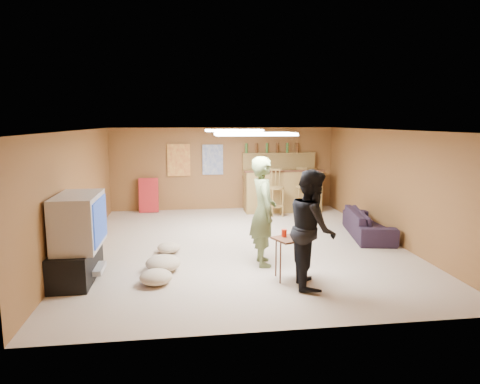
{
  "coord_description": "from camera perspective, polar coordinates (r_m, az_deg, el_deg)",
  "views": [
    {
      "loc": [
        -1.09,
        -7.95,
        2.36
      ],
      "look_at": [
        0.0,
        0.2,
        1.0
      ],
      "focal_mm": 32.0,
      "sensor_mm": 36.0,
      "label": 1
    }
  ],
  "objects": [
    {
      "name": "poster_right",
      "position": [
        11.49,
        -3.66,
        4.32
      ],
      "size": [
        0.55,
        0.03,
        0.8
      ],
      "primitive_type": "cube",
      "color": "#334C99",
      "rests_on": "wall_back"
    },
    {
      "name": "tray_table",
      "position": [
        6.55,
        6.84,
        -8.78
      ],
      "size": [
        0.61,
        0.56,
        0.65
      ],
      "primitive_type": "cube",
      "rotation": [
        0.0,
        0.0,
        0.38
      ],
      "color": "#472616",
      "rests_on": "ground"
    },
    {
      "name": "ceiling_panel_back",
      "position": [
        9.22,
        -0.84,
        8.21
      ],
      "size": [
        1.2,
        0.6,
        0.04
      ],
      "primitive_type": "cube",
      "color": "white",
      "rests_on": "ceiling"
    },
    {
      "name": "ceiling",
      "position": [
        8.03,
        0.19,
        8.25
      ],
      "size": [
        6.0,
        7.0,
        0.02
      ],
      "primitive_type": "cube",
      "color": "silver",
      "rests_on": "ground"
    },
    {
      "name": "bar_backing",
      "position": [
        11.72,
        5.19,
        3.67
      ],
      "size": [
        2.0,
        0.14,
        0.6
      ],
      "primitive_type": "cube",
      "color": "olive",
      "rests_on": "bar_counter"
    },
    {
      "name": "cup_blue",
      "position": [
        6.56,
        8.13,
        -5.27
      ],
      "size": [
        0.09,
        0.09,
        0.12
      ],
      "primitive_type": "cylinder",
      "rotation": [
        0.0,
        0.0,
        0.0
      ],
      "color": "#16199B",
      "rests_on": "tray_table"
    },
    {
      "name": "tv_screen",
      "position": [
        6.73,
        -18.15,
        -3.61
      ],
      "size": [
        0.02,
        0.95,
        0.65
      ],
      "primitive_type": "cube",
      "color": "navy",
      "rests_on": "tv_body"
    },
    {
      "name": "folding_chair_stack",
      "position": [
        11.45,
        -12.07,
        -0.42
      ],
      "size": [
        0.5,
        0.26,
        0.91
      ],
      "primitive_type": "cube",
      "rotation": [
        -0.14,
        0.0,
        0.0
      ],
      "color": "red",
      "rests_on": "ground"
    },
    {
      "name": "tv_stand",
      "position": [
        6.98,
        -20.98,
        -8.85
      ],
      "size": [
        0.55,
        1.3,
        0.5
      ],
      "primitive_type": "cube",
      "color": "black",
      "rests_on": "ground"
    },
    {
      "name": "person_olive",
      "position": [
        7.04,
        3.11,
        -2.58
      ],
      "size": [
        0.44,
        0.67,
        1.8
      ],
      "primitive_type": "imported",
      "rotation": [
        0.0,
        0.0,
        1.59
      ],
      "color": "#59673B",
      "rests_on": "ground"
    },
    {
      "name": "cup_red_near",
      "position": [
        6.47,
        5.9,
        -5.47
      ],
      "size": [
        0.1,
        0.1,
        0.11
      ],
      "primitive_type": "cylinder",
      "rotation": [
        0.0,
        0.0,
        0.3
      ],
      "color": "red",
      "rests_on": "tray_table"
    },
    {
      "name": "bar_counter",
      "position": [
        11.35,
        5.67,
        0.17
      ],
      "size": [
        2.0,
        0.6,
        1.1
      ],
      "primitive_type": "cube",
      "color": "olive",
      "rests_on": "ground"
    },
    {
      "name": "bar_shelf",
      "position": [
        11.68,
        5.23,
        5.13
      ],
      "size": [
        2.0,
        0.18,
        0.05
      ],
      "primitive_type": "cube",
      "color": "olive",
      "rests_on": "bar_backing"
    },
    {
      "name": "bar_stool_right",
      "position": [
        11.06,
        8.36,
        0.32
      ],
      "size": [
        0.53,
        0.53,
        1.27
      ],
      "primitive_type": null,
      "rotation": [
        0.0,
        0.0,
        0.42
      ],
      "color": "olive",
      "rests_on": "ground"
    },
    {
      "name": "cup_red_far",
      "position": [
        6.38,
        7.74,
        -5.79
      ],
      "size": [
        0.09,
        0.09,
        0.1
      ],
      "primitive_type": "cylinder",
      "rotation": [
        0.0,
        0.0,
        -0.26
      ],
      "color": "red",
      "rests_on": "tray_table"
    },
    {
      "name": "sofa",
      "position": [
        9.28,
        16.74,
        -4.04
      ],
      "size": [
        1.04,
        1.94,
        0.54
      ],
      "primitive_type": "imported",
      "rotation": [
        0.0,
        0.0,
        1.39
      ],
      "color": "black",
      "rests_on": "ground"
    },
    {
      "name": "wall_right",
      "position": [
        9.03,
        19.4,
        0.83
      ],
      "size": [
        0.02,
        7.0,
        2.2
      ],
      "primitive_type": "cube",
      "color": "brown",
      "rests_on": "ground"
    },
    {
      "name": "cushion_far",
      "position": [
        6.5,
        -11.14,
        -11.06
      ],
      "size": [
        0.57,
        0.57,
        0.22
      ],
      "primitive_type": "ellipsoid",
      "rotation": [
        0.0,
        0.0,
        0.22
      ],
      "color": "tan",
      "rests_on": "ground"
    },
    {
      "name": "cushion_mid",
      "position": [
        7.95,
        -9.49,
        -7.32
      ],
      "size": [
        0.53,
        0.53,
        0.19
      ],
      "primitive_type": "ellipsoid",
      "rotation": [
        0.0,
        0.0,
        -0.35
      ],
      "color": "tan",
      "rests_on": "ground"
    },
    {
      "name": "poster_left",
      "position": [
        11.46,
        -8.17,
        4.24
      ],
      "size": [
        0.6,
        0.03,
        0.85
      ],
      "primitive_type": "cube",
      "color": "#BF3F26",
      "rests_on": "wall_back"
    },
    {
      "name": "wall_left",
      "position": [
        8.27,
        -20.86,
        0.01
      ],
      "size": [
        0.02,
        7.0,
        2.2
      ],
      "primitive_type": "cube",
      "color": "brown",
      "rests_on": "ground"
    },
    {
      "name": "ceiling_panel_front",
      "position": [
        6.55,
        2.0,
        7.72
      ],
      "size": [
        1.2,
        0.6,
        0.04
      ],
      "primitive_type": "cube",
      "color": "white",
      "rests_on": "ceiling"
    },
    {
      "name": "wall_front",
      "position": [
        4.76,
        5.98,
        -6.03
      ],
      "size": [
        6.0,
        0.02,
        2.2
      ],
      "primitive_type": "cube",
      "color": "brown",
      "rests_on": "ground"
    },
    {
      "name": "cushion_near_tv",
      "position": [
        7.02,
        -10.23,
        -9.32
      ],
      "size": [
        0.71,
        0.71,
        0.25
      ],
      "primitive_type": "ellipsoid",
      "rotation": [
        0.0,
        0.0,
        -0.35
      ],
      "color": "tan",
      "rests_on": "ground"
    },
    {
      "name": "wall_back",
      "position": [
        11.57,
        -2.18,
        3.13
      ],
      "size": [
        6.0,
        0.02,
        2.2
      ],
      "primitive_type": "cube",
      "color": "brown",
      "rests_on": "ground"
    },
    {
      "name": "bar_stool_left",
      "position": [
        10.76,
        4.92,
        -0.43
      ],
      "size": [
        0.35,
        0.35,
        1.06
      ],
      "primitive_type": null,
      "rotation": [
        0.0,
        0.0,
        -0.04
      ],
      "color": "olive",
      "rests_on": "ground"
    },
    {
      "name": "bar_lip",
      "position": [
        11.04,
        6.01,
        2.78
      ],
      "size": [
        2.1,
        0.12,
        0.05
      ],
      "primitive_type": "cube",
      "color": "#472616",
      "rests_on": "bar_counter"
    },
    {
      "name": "ground",
      "position": [
        8.37,
        0.18,
        -6.99
      ],
      "size": [
        7.0,
        7.0,
        0.0
      ],
      "primitive_type": "plane",
      "color": "tan",
      "rests_on": "ground"
    },
    {
      "name": "tv_body",
      "position": [
        6.8,
        -20.72,
        -3.64
      ],
      "size": [
        0.6,
        1.1,
        0.8
      ],
      "primitive_type": "cube",
      "color": "#B2B2B7",
      "rests_on": "tv_stand"
    },
    {
      "name": "bottle_row",
      "position": [
        11.6,
        4.3,
        5.88
      ],
      "size": [
        1.48,
        0.08,
        0.26
      ],
      "primitive_type": null,
      "color": "#3F7233",
      "rests_on": "bar_shelf"
    },
    {
      "name": "person_black",
      "position": [
        6.22,
        9.56,
        -4.81
      ],
      "size": [
        0.74,
        0.9,
        1.7
      ],
      "primitive_type": "imported",
      "rotation": [
        0.0,
        0.0,
        1.45
      ],
      "color": "black",
      "rests_on": "ground"
    },
    {
      "name": "dvd_box",
      "position": [
        6.96,
        -19.14,
        -9.65
      ],
      "size": [
        0.35,
        0.5,
        0.08
      ],
      "primitive_type": "cube",
      "color": "#B2B2B7",
      "rests_on": "tv_stand"
    }
  ]
}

